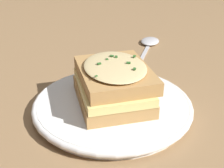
{
  "coord_description": "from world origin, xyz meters",
  "views": [
    {
      "loc": [
        -0.34,
        -0.21,
        0.26
      ],
      "look_at": [
        0.0,
        0.0,
        0.04
      ],
      "focal_mm": 50.0,
      "sensor_mm": 36.0,
      "label": 1
    }
  ],
  "objects": [
    {
      "name": "ground_plane",
      "position": [
        0.0,
        0.0,
        0.0
      ],
      "size": [
        2.4,
        2.4,
        0.0
      ],
      "primitive_type": "plane",
      "color": "olive"
    },
    {
      "name": "dinner_plate",
      "position": [
        0.0,
        0.0,
        0.01
      ],
      "size": [
        0.24,
        0.24,
        0.02
      ],
      "color": "white",
      "rests_on": "ground_plane"
    },
    {
      "name": "sandwich",
      "position": [
        0.01,
        0.0,
        0.05
      ],
      "size": [
        0.16,
        0.16,
        0.06
      ],
      "rotation": [
        0.0,
        0.0,
        3.94
      ],
      "color": "#B2844C",
      "rests_on": "dinner_plate"
    },
    {
      "name": "spoon",
      "position": [
        0.29,
        0.08,
        0.0
      ],
      "size": [
        0.17,
        0.07,
        0.01
      ],
      "rotation": [
        0.0,
        0.0,
        4.99
      ],
      "color": "silver",
      "rests_on": "ground_plane"
    }
  ]
}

